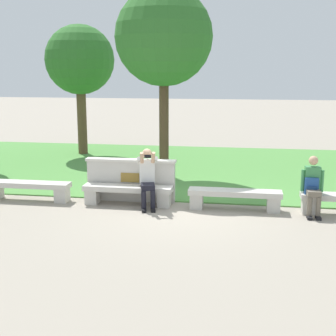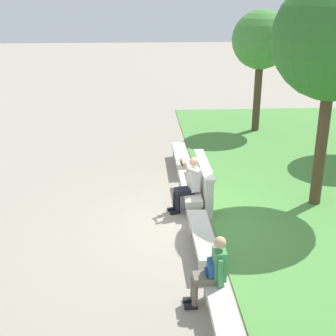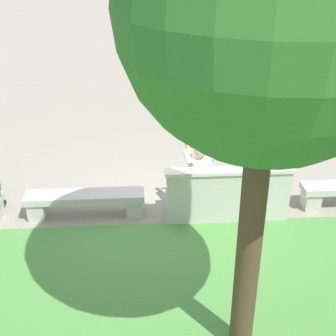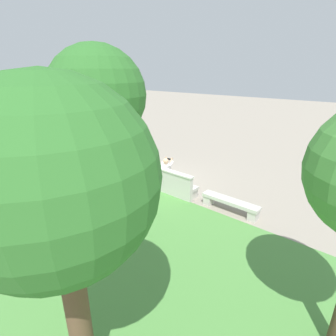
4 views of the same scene
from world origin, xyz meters
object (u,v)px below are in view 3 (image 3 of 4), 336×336
bench_near (224,196)px  bench_mid (85,201)px  tree_far_back (272,10)px  person_photographer (197,173)px

bench_near → bench_mid: 2.44m
bench_mid → tree_far_back: bearing=124.6°
person_photographer → bench_mid: bearing=2.2°
bench_mid → bench_near: bearing=180.0°
bench_mid → person_photographer: size_ratio=1.56×
bench_near → tree_far_back: bearing=83.8°
bench_near → person_photographer: person_photographer is taller
bench_mid → tree_far_back: (-2.11, 3.06, 3.62)m
tree_far_back → bench_near: bearing=-96.2°
bench_near → person_photographer: (0.48, -0.07, 0.43)m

